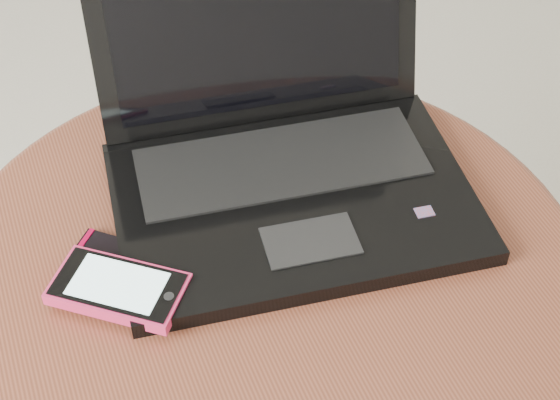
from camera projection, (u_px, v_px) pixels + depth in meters
name	position (u px, v px, depth m)	size (l,w,h in m)	color
table	(265.00, 333.00, 0.96)	(0.68, 0.68, 0.54)	#5D2510
laptop	(282.00, 149.00, 0.94)	(0.41, 0.37, 0.24)	black
phone_black	(121.00, 262.00, 0.88)	(0.11, 0.11, 0.01)	black
phone_pink	(119.00, 288.00, 0.84)	(0.14, 0.13, 0.02)	#E32A5E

